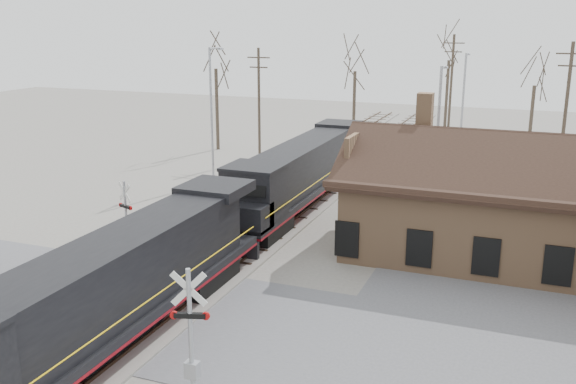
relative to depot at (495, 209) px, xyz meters
name	(u,v)px	position (x,y,z in m)	size (l,w,h in m)	color
ground	(162,313)	(-11.99, -12.00, -2.41)	(140.00, 140.00, 0.00)	gray
road	(162,313)	(-11.99, -12.00, -2.39)	(60.00, 9.00, 0.03)	#59595E
track_main	(293,212)	(-11.99, 3.00, -2.34)	(3.40, 90.00, 0.24)	gray
track_siding	(228,205)	(-16.49, 3.00, -2.34)	(3.40, 90.00, 0.24)	gray
depot	(495,209)	(0.00, 0.00, 0.00)	(15.20, 9.31, 7.90)	#A27754
locomotive_lead	(99,299)	(-11.99, -15.82, -0.15)	(2.89, 19.33, 4.29)	black
locomotive_trailing	(298,175)	(-11.99, 3.79, -0.15)	(2.89, 19.33, 4.06)	black
crossbuck_near	(191,339)	(-7.77, -16.85, -0.37)	(1.22, 0.45, 4.39)	#A5A8AD
crossbuck_far	(126,219)	(-17.45, -6.48, -0.62)	(1.04, 0.45, 3.77)	#A5A8AD
streetlight_a	(212,109)	(-20.26, 8.33, 3.00)	(0.25, 2.04, 9.73)	#A5A8AD
streetlight_b	(438,131)	(-4.05, 7.21, 2.59)	(0.25, 2.04, 8.93)	#A5A8AD
streetlight_c	(463,103)	(-4.21, 21.42, 2.64)	(0.25, 2.04, 9.02)	#A5A8AD
utility_pole_a	(259,102)	(-20.48, 17.12, 2.49)	(2.00, 0.24, 9.35)	#382D23
utility_pole_b	(451,88)	(-6.36, 30.08, 2.96)	(2.00, 0.24, 10.28)	#382D23
utility_pole_c	(565,115)	(3.31, 15.03, 2.92)	(2.00, 0.24, 10.20)	#382D23
tree_a	(215,55)	(-25.69, 19.39, 6.14)	(4.90, 4.90, 12.00)	#382D23
tree_b	(355,60)	(-15.42, 28.77, 5.43)	(4.49, 4.49, 11.00)	#382D23
tree_c	(450,48)	(-7.81, 38.45, 6.21)	(4.94, 4.94, 12.10)	#382D23
tree_d	(536,75)	(1.02, 30.44, 4.32)	(3.86, 3.86, 9.46)	#382D23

